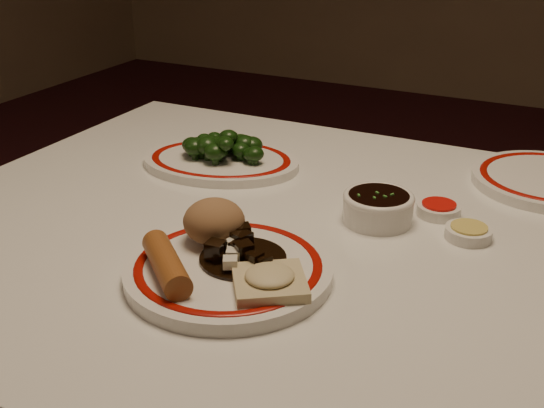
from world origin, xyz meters
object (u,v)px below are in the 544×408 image
(dining_table, at_px, (319,292))
(broccoli_plate, at_px, (221,161))
(main_plate, at_px, (229,270))
(soy_bowl, at_px, (378,208))
(rice_mound, at_px, (214,221))
(fried_wonton, at_px, (270,280))
(broccoli_pile, at_px, (221,146))
(spring_roll, at_px, (166,264))
(stirfry_heap, at_px, (239,252))

(dining_table, xyz_separation_m, broccoli_plate, (-0.26, 0.17, 0.10))
(main_plate, xyz_separation_m, soy_bowl, (0.11, 0.23, 0.01))
(dining_table, distance_m, rice_mound, 0.20)
(fried_wonton, bearing_deg, broccoli_pile, 127.60)
(main_plate, height_order, soy_bowl, soy_bowl)
(main_plate, distance_m, spring_roll, 0.08)
(rice_mound, bearing_deg, soy_bowl, 49.34)
(spring_roll, bearing_deg, broccoli_plate, 63.66)
(fried_wonton, bearing_deg, soy_bowl, 80.12)
(stirfry_heap, relative_size, broccoli_pile, 0.72)
(fried_wonton, bearing_deg, rice_mound, 148.52)
(rice_mound, xyz_separation_m, fried_wonton, (0.12, -0.07, -0.02))
(broccoli_plate, bearing_deg, dining_table, -32.87)
(fried_wonton, distance_m, stirfry_heap, 0.08)
(main_plate, height_order, broccoli_plate, main_plate)
(dining_table, xyz_separation_m, soy_bowl, (0.05, 0.08, 0.11))
(fried_wonton, bearing_deg, dining_table, 93.23)
(dining_table, xyz_separation_m, spring_roll, (-0.11, -0.21, 0.13))
(dining_table, distance_m, spring_roll, 0.27)
(broccoli_plate, bearing_deg, soy_bowl, -15.68)
(spring_roll, xyz_separation_m, fried_wonton, (0.12, 0.03, -0.01))
(spring_roll, relative_size, fried_wonton, 1.06)
(fried_wonton, height_order, broccoli_plate, fried_wonton)
(broccoli_plate, distance_m, broccoli_pile, 0.03)
(stirfry_heap, height_order, soy_bowl, stirfry_heap)
(main_plate, bearing_deg, stirfry_heap, 70.27)
(broccoli_plate, relative_size, soy_bowl, 3.06)
(dining_table, distance_m, main_plate, 0.19)
(dining_table, distance_m, soy_bowl, 0.15)
(fried_wonton, distance_m, soy_bowl, 0.26)
(dining_table, relative_size, soy_bowl, 11.98)
(dining_table, relative_size, main_plate, 3.72)
(main_plate, bearing_deg, broccoli_pile, 121.62)
(stirfry_heap, bearing_deg, dining_table, 68.73)
(fried_wonton, relative_size, soy_bowl, 1.14)
(fried_wonton, distance_m, broccoli_plate, 0.44)
(broccoli_plate, xyz_separation_m, soy_bowl, (0.31, -0.09, 0.01))
(rice_mound, height_order, spring_roll, rice_mound)
(broccoli_plate, bearing_deg, fried_wonton, -52.23)
(main_plate, distance_m, broccoli_plate, 0.38)
(dining_table, relative_size, fried_wonton, 10.51)
(fried_wonton, bearing_deg, broccoli_plate, 127.77)
(stirfry_heap, distance_m, soy_bowl, 0.24)
(broccoli_pile, bearing_deg, main_plate, -58.38)
(broccoli_plate, bearing_deg, spring_roll, -68.67)
(broccoli_plate, bearing_deg, broccoli_pile, 83.85)
(fried_wonton, xyz_separation_m, stirfry_heap, (-0.06, 0.04, 0.00))
(stirfry_heap, bearing_deg, main_plate, -109.73)
(dining_table, bearing_deg, fried_wonton, -86.77)
(dining_table, bearing_deg, rice_mound, -134.30)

